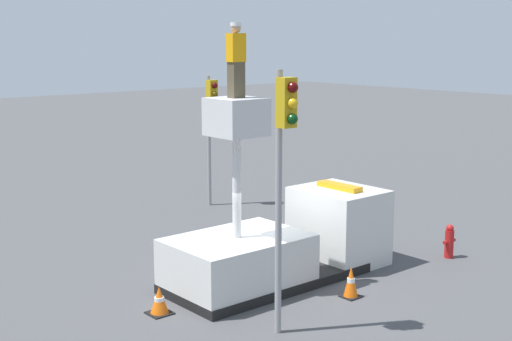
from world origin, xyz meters
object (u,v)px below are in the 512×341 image
traffic_cone_rear (159,301)px  traffic_cone_curbside (351,282)px  bucket_truck (283,243)px  traffic_light_pole (283,151)px  traffic_light_across (211,114)px  fire_hydrant (449,241)px  worker (236,60)px

traffic_cone_rear → traffic_cone_curbside: (4.10, -2.10, 0.07)m
bucket_truck → traffic_light_pole: 4.68m
traffic_light_across → fire_hydrant: traffic_light_across is taller
traffic_light_pole → traffic_cone_rear: traffic_light_pole is taller
bucket_truck → traffic_light_across: 8.80m
traffic_light_pole → traffic_cone_curbside: (2.75, 0.55, -3.56)m
worker → fire_hydrant: size_ratio=1.80×
traffic_light_pole → traffic_cone_curbside: bearing=11.3°
traffic_light_across → fire_hydrant: bearing=-82.2°
traffic_cone_rear → traffic_light_across: bearing=46.6°
bucket_truck → traffic_light_across: size_ratio=1.30×
fire_hydrant → traffic_cone_curbside: fire_hydrant is taller
traffic_light_pole → fire_hydrant: (7.23, 0.86, -3.45)m
worker → traffic_cone_curbside: (1.82, -2.12, -5.29)m
traffic_light_across → traffic_cone_rear: bearing=-133.4°
worker → traffic_cone_rear: bearing=-179.7°
traffic_cone_rear → fire_hydrant: bearing=-11.8°
traffic_cone_curbside → traffic_light_pole: bearing=-168.7°
traffic_cone_rear → traffic_cone_curbside: 4.61m
bucket_truck → fire_hydrant: bucket_truck is taller
traffic_cone_curbside → fire_hydrant: bearing=4.0°
traffic_light_pole → traffic_light_across: 11.95m
traffic_light_pole → fire_hydrant: 8.06m
bucket_truck → fire_hydrant: size_ratio=6.45×
worker → traffic_light_across: 9.45m
bucket_truck → traffic_cone_rear: bucket_truck is taller
bucket_truck → fire_hydrant: (4.79, -1.80, -0.48)m
traffic_light_pole → traffic_cone_rear: bearing=117.0°
worker → fire_hydrant: (6.30, -1.80, -5.19)m
fire_hydrant → traffic_cone_rear: (-8.59, 1.79, -0.17)m
fire_hydrant → traffic_cone_curbside: (-4.48, -0.31, -0.10)m
traffic_cone_rear → worker: bearing=0.3°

